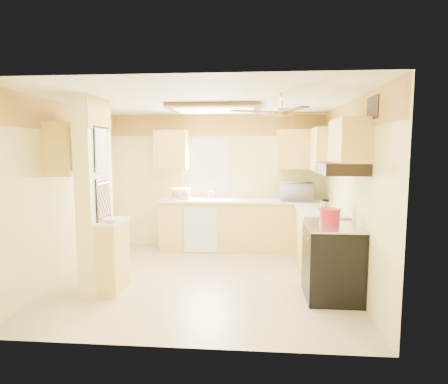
# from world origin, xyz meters

# --- Properties ---
(floor) EXTENTS (4.00, 4.00, 0.00)m
(floor) POSITION_xyz_m (0.00, 0.00, 0.00)
(floor) COLOR beige
(floor) RESTS_ON ground
(ceiling) EXTENTS (4.00, 4.00, 0.00)m
(ceiling) POSITION_xyz_m (0.00, 0.00, 2.50)
(ceiling) COLOR white
(ceiling) RESTS_ON wall_back
(wall_back) EXTENTS (4.00, 0.00, 4.00)m
(wall_back) POSITION_xyz_m (0.00, 1.90, 1.25)
(wall_back) COLOR #F3E594
(wall_back) RESTS_ON floor
(wall_front) EXTENTS (4.00, 0.00, 4.00)m
(wall_front) POSITION_xyz_m (0.00, -1.90, 1.25)
(wall_front) COLOR #F3E594
(wall_front) RESTS_ON floor
(wall_left) EXTENTS (0.00, 3.80, 3.80)m
(wall_left) POSITION_xyz_m (-2.00, 0.00, 1.25)
(wall_left) COLOR #F3E594
(wall_left) RESTS_ON floor
(wall_right) EXTENTS (0.00, 3.80, 3.80)m
(wall_right) POSITION_xyz_m (2.00, 0.00, 1.25)
(wall_right) COLOR #F3E594
(wall_right) RESTS_ON floor
(wallpaper_border) EXTENTS (4.00, 0.02, 0.40)m
(wallpaper_border) POSITION_xyz_m (0.00, 1.88, 2.30)
(wallpaper_border) COLOR #FFCB4B
(wallpaper_border) RESTS_ON wall_back
(partition_column) EXTENTS (0.20, 0.70, 2.50)m
(partition_column) POSITION_xyz_m (-1.35, -0.55, 1.25)
(partition_column) COLOR #F3E594
(partition_column) RESTS_ON floor
(partition_ledge) EXTENTS (0.25, 0.55, 0.90)m
(partition_ledge) POSITION_xyz_m (-1.13, -0.55, 0.45)
(partition_ledge) COLOR #FFD968
(partition_ledge) RESTS_ON floor
(ledge_top) EXTENTS (0.28, 0.58, 0.04)m
(ledge_top) POSITION_xyz_m (-1.13, -0.55, 0.92)
(ledge_top) COLOR silver
(ledge_top) RESTS_ON partition_ledge
(lower_cabinets_back) EXTENTS (3.00, 0.60, 0.90)m
(lower_cabinets_back) POSITION_xyz_m (0.50, 1.60, 0.45)
(lower_cabinets_back) COLOR #FFD968
(lower_cabinets_back) RESTS_ON floor
(lower_cabinets_right) EXTENTS (0.60, 1.40, 0.90)m
(lower_cabinets_right) POSITION_xyz_m (1.70, 0.60, 0.45)
(lower_cabinets_right) COLOR #FFD968
(lower_cabinets_right) RESTS_ON floor
(countertop_back) EXTENTS (3.04, 0.64, 0.04)m
(countertop_back) POSITION_xyz_m (0.50, 1.59, 0.92)
(countertop_back) COLOR silver
(countertop_back) RESTS_ON lower_cabinets_back
(countertop_right) EXTENTS (0.64, 1.44, 0.04)m
(countertop_right) POSITION_xyz_m (1.69, 0.60, 0.92)
(countertop_right) COLOR silver
(countertop_right) RESTS_ON lower_cabinets_right
(dishwasher_panel) EXTENTS (0.58, 0.02, 0.80)m
(dishwasher_panel) POSITION_xyz_m (-0.25, 1.29, 0.43)
(dishwasher_panel) COLOR white
(dishwasher_panel) RESTS_ON lower_cabinets_back
(window) EXTENTS (0.92, 0.02, 1.02)m
(window) POSITION_xyz_m (-0.25, 1.89, 1.55)
(window) COLOR white
(window) RESTS_ON wall_back
(upper_cab_back_left) EXTENTS (0.60, 0.35, 0.70)m
(upper_cab_back_left) POSITION_xyz_m (-0.85, 1.72, 1.85)
(upper_cab_back_left) COLOR #FFD968
(upper_cab_back_left) RESTS_ON wall_back
(upper_cab_back_right) EXTENTS (0.90, 0.35, 0.70)m
(upper_cab_back_right) POSITION_xyz_m (1.55, 1.72, 1.85)
(upper_cab_back_right) COLOR #FFD968
(upper_cab_back_right) RESTS_ON wall_back
(upper_cab_right) EXTENTS (0.35, 1.00, 0.70)m
(upper_cab_right) POSITION_xyz_m (1.82, 1.25, 1.85)
(upper_cab_right) COLOR #FFD968
(upper_cab_right) RESTS_ON wall_right
(upper_cab_left_wall) EXTENTS (0.35, 0.75, 0.70)m
(upper_cab_left_wall) POSITION_xyz_m (-1.82, -0.25, 1.85)
(upper_cab_left_wall) COLOR #FFD968
(upper_cab_left_wall) RESTS_ON wall_left
(upper_cab_over_stove) EXTENTS (0.35, 0.76, 0.52)m
(upper_cab_over_stove) POSITION_xyz_m (1.82, -0.55, 1.95)
(upper_cab_over_stove) COLOR #FFD968
(upper_cab_over_stove) RESTS_ON wall_right
(stove) EXTENTS (0.68, 0.77, 0.92)m
(stove) POSITION_xyz_m (1.67, -0.55, 0.46)
(stove) COLOR black
(stove) RESTS_ON floor
(range_hood) EXTENTS (0.50, 0.76, 0.14)m
(range_hood) POSITION_xyz_m (1.74, -0.55, 1.62)
(range_hood) COLOR black
(range_hood) RESTS_ON upper_cab_over_stove
(poster_menu) EXTENTS (0.02, 0.42, 0.57)m
(poster_menu) POSITION_xyz_m (-1.24, -0.55, 1.85)
(poster_menu) COLOR black
(poster_menu) RESTS_ON partition_column
(poster_nashville) EXTENTS (0.02, 0.42, 0.57)m
(poster_nashville) POSITION_xyz_m (-1.24, -0.55, 1.20)
(poster_nashville) COLOR black
(poster_nashville) RESTS_ON partition_column
(ceiling_light_panel) EXTENTS (1.35, 0.95, 0.06)m
(ceiling_light_panel) POSITION_xyz_m (0.10, 0.50, 2.46)
(ceiling_light_panel) COLOR brown
(ceiling_light_panel) RESTS_ON ceiling
(ceiling_fan) EXTENTS (1.15, 1.15, 0.26)m
(ceiling_fan) POSITION_xyz_m (1.00, -0.70, 2.29)
(ceiling_fan) COLOR gold
(ceiling_fan) RESTS_ON ceiling
(vent_grate) EXTENTS (0.02, 0.40, 0.25)m
(vent_grate) POSITION_xyz_m (1.98, -0.90, 2.30)
(vent_grate) COLOR black
(vent_grate) RESTS_ON wall_right
(microwave) EXTENTS (0.59, 0.41, 0.32)m
(microwave) POSITION_xyz_m (1.45, 1.58, 1.10)
(microwave) COLOR white
(microwave) RESTS_ON countertop_back
(bowl) EXTENTS (0.20, 0.20, 0.05)m
(bowl) POSITION_xyz_m (-1.08, -0.68, 0.96)
(bowl) COLOR white
(bowl) RESTS_ON ledge_top
(dutch_oven) EXTENTS (0.27, 0.27, 0.18)m
(dutch_oven) POSITION_xyz_m (1.66, -0.36, 1.01)
(dutch_oven) COLOR red
(dutch_oven) RESTS_ON stove
(kettle) EXTENTS (0.15, 0.15, 0.23)m
(kettle) POSITION_xyz_m (1.68, 0.05, 1.05)
(kettle) COLOR silver
(kettle) RESTS_ON countertop_right
(dish_rack) EXTENTS (0.38, 0.30, 0.20)m
(dish_rack) POSITION_xyz_m (-0.66, 1.62, 1.01)
(dish_rack) COLOR #D5B87B
(dish_rack) RESTS_ON countertop_back
(utensil_crock) EXTENTS (0.11, 0.11, 0.21)m
(utensil_crock) POSITION_xyz_m (-0.12, 1.72, 1.01)
(utensil_crock) COLOR white
(utensil_crock) RESTS_ON countertop_back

